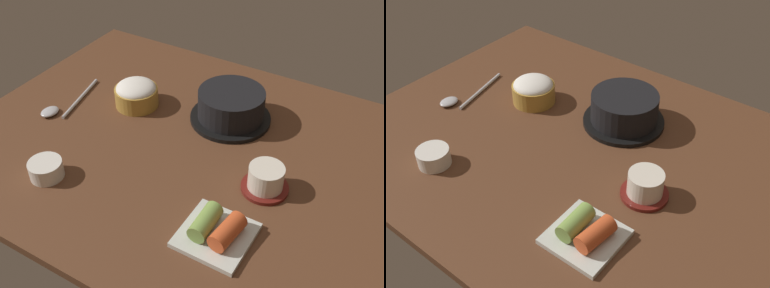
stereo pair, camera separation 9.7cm
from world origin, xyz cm
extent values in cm
cube|color=#56331E|center=(0.00, 0.00, 1.00)|extent=(100.00, 76.00, 2.00)
cylinder|color=black|center=(3.19, 13.53, 2.51)|extent=(18.67, 18.67, 1.01)
cylinder|color=black|center=(3.19, 13.53, 6.27)|extent=(15.23, 15.23, 6.52)
cylinder|color=#D15619|center=(3.19, 13.53, 9.23)|extent=(13.40, 13.40, 0.60)
cylinder|color=#B78C38|center=(-19.09, 7.59, 4.30)|extent=(10.39, 10.39, 4.61)
ellipsoid|color=white|center=(-19.09, 7.59, 6.61)|extent=(9.56, 9.56, 3.64)
cylinder|color=maroon|center=(19.34, -3.63, 2.40)|extent=(9.32, 9.32, 0.80)
cylinder|color=silver|center=(19.34, -3.63, 5.12)|extent=(6.90, 6.90, 4.65)
cylinder|color=#C6D18C|center=(19.34, -3.63, 7.15)|extent=(5.87, 5.87, 0.40)
cube|color=silver|center=(16.84, -18.97, 2.50)|extent=(12.24, 12.24, 1.00)
cylinder|color=#7A9E47|center=(14.70, -18.97, 4.71)|extent=(3.61, 7.43, 3.43)
cylinder|color=#C64C23|center=(18.98, -18.97, 4.71)|extent=(4.30, 7.71, 3.43)
cylinder|color=white|center=(-19.71, -22.30, 3.79)|extent=(6.79, 6.79, 3.58)
cylinder|color=#386B2D|center=(-19.71, -22.30, 5.28)|extent=(5.57, 5.57, 0.50)
cylinder|color=#B7B7BC|center=(-32.50, 2.34, 2.40)|extent=(4.79, 17.17, 0.80)
ellipsoid|color=#B7B7BC|center=(-34.50, -6.15, 2.72)|extent=(3.60, 4.68, 1.26)
camera|label=1|loc=(40.22, -66.88, 66.01)|focal=43.70mm
camera|label=2|loc=(48.22, -61.44, 66.01)|focal=43.70mm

